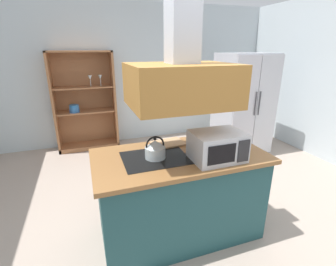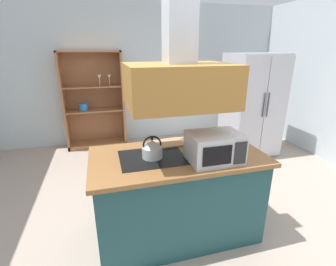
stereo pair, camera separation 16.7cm
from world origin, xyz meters
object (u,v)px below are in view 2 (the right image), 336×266
at_px(refrigerator, 252,105).
at_px(microwave, 214,147).
at_px(dish_cabinet, 94,106).
at_px(cutting_board, 167,143).
at_px(kettle, 152,149).

height_order(refrigerator, microwave, refrigerator).
xyz_separation_m(refrigerator, dish_cabinet, (-2.73, 1.10, -0.09)).
xyz_separation_m(refrigerator, cutting_board, (-1.96, -1.42, 0.02)).
distance_m(refrigerator, microwave, 2.54).
xyz_separation_m(refrigerator, kettle, (-2.18, -1.71, 0.10)).
relative_size(dish_cabinet, microwave, 3.95).
relative_size(kettle, microwave, 0.46).
distance_m(dish_cabinet, kettle, 2.86).
bearing_deg(cutting_board, kettle, -127.65).
bearing_deg(dish_cabinet, kettle, -78.85).
bearing_deg(cutting_board, microwave, -59.11).
xyz_separation_m(dish_cabinet, cutting_board, (0.77, -2.52, 0.11)).
bearing_deg(refrigerator, dish_cabinet, 158.14).
height_order(dish_cabinet, cutting_board, dish_cabinet).
xyz_separation_m(cutting_board, microwave, (0.30, -0.50, 0.12)).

